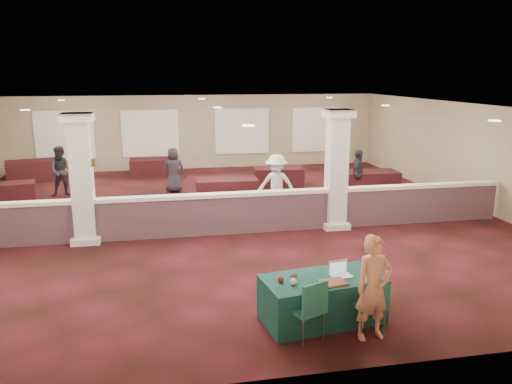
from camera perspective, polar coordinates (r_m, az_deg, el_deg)
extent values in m
plane|color=#401017|center=(14.62, -4.24, -2.95)|extent=(16.00, 16.00, 0.00)
cube|color=gray|center=(22.14, -6.77, 6.81)|extent=(16.00, 0.04, 3.20)
cube|color=gray|center=(6.64, 3.76, -8.81)|extent=(16.00, 0.04, 3.20)
cube|color=gray|center=(17.10, 23.40, 3.87)|extent=(0.04, 16.00, 3.20)
cube|color=white|center=(14.06, -4.47, 9.66)|extent=(16.00, 16.00, 0.02)
cube|color=#4E353E|center=(13.05, -3.50, -2.67)|extent=(15.60, 0.20, 1.00)
cube|color=white|center=(12.91, -3.54, -0.32)|extent=(15.60, 0.28, 0.10)
cube|color=silver|center=(12.84, -19.26, 1.38)|extent=(0.50, 0.50, 3.20)
cube|color=silver|center=(13.22, -18.76, -5.07)|extent=(0.70, 0.70, 0.16)
cube|color=silver|center=(12.63, -19.79, 8.05)|extent=(0.72, 0.72, 0.20)
cube|color=silver|center=(13.50, 9.17, 2.52)|extent=(0.50, 0.50, 3.20)
cube|color=silver|center=(13.86, 8.94, -3.66)|extent=(0.70, 0.70, 0.16)
cube|color=silver|center=(13.30, 9.41, 8.88)|extent=(0.72, 0.72, 0.20)
cylinder|color=brown|center=(12.81, -20.64, 3.07)|extent=(0.12, 0.12, 0.18)
cylinder|color=#F3E7CF|center=(12.81, -20.64, 3.07)|extent=(0.09, 0.09, 0.10)
cylinder|color=brown|center=(12.73, -18.15, 3.20)|extent=(0.12, 0.12, 0.18)
cylinder|color=#F3E7CF|center=(12.73, -18.15, 3.20)|extent=(0.09, 0.09, 0.10)
cube|color=#103C36|center=(8.71, 7.56, -12.02)|extent=(2.12, 1.28, 0.77)
cube|color=#21604F|center=(8.47, 12.75, -12.43)|extent=(0.49, 0.49, 0.06)
cube|color=#21604F|center=(8.18, 13.50, -11.41)|extent=(0.46, 0.07, 0.46)
cylinder|color=slate|center=(8.34, 11.98, -14.71)|extent=(0.03, 0.03, 0.44)
cylinder|color=slate|center=(8.50, 14.48, -14.29)|extent=(0.03, 0.03, 0.44)
cylinder|color=slate|center=(8.66, 10.88, -13.55)|extent=(0.03, 0.03, 0.44)
cylinder|color=slate|center=(8.81, 13.30, -13.18)|extent=(0.03, 0.03, 0.44)
cube|color=#21604F|center=(8.11, 5.65, -13.14)|extent=(0.66, 0.66, 0.07)
cube|color=#21604F|center=(7.84, 6.78, -11.94)|extent=(0.46, 0.24, 0.48)
cylinder|color=slate|center=(7.98, 5.39, -15.76)|extent=(0.03, 0.03, 0.46)
cylinder|color=slate|center=(8.22, 7.71, -14.90)|extent=(0.03, 0.03, 0.46)
cylinder|color=slate|center=(8.26, 3.51, -14.63)|extent=(0.03, 0.03, 0.46)
cylinder|color=slate|center=(8.49, 5.80, -13.84)|extent=(0.03, 0.03, 0.46)
imported|color=#F19468|center=(8.13, 13.26, -10.59)|extent=(0.67, 0.49, 1.70)
cube|color=black|center=(18.04, -26.43, -0.10)|extent=(1.76, 1.13, 0.66)
cube|color=black|center=(16.22, -3.35, 0.16)|extent=(2.00, 1.07, 0.79)
cube|color=black|center=(17.82, 12.75, 1.06)|extent=(2.00, 1.05, 0.80)
cube|color=black|center=(21.35, -24.04, 2.24)|extent=(2.18, 1.48, 0.81)
cube|color=black|center=(20.79, -11.74, 2.74)|extent=(1.78, 0.90, 0.72)
cube|color=black|center=(18.45, 2.59, 1.68)|extent=(1.89, 1.12, 0.73)
imported|color=black|center=(18.24, -21.30, 2.23)|extent=(0.86, 0.52, 1.72)
imported|color=beige|center=(14.68, 2.35, 0.79)|extent=(1.27, 0.95, 1.81)
imported|color=black|center=(17.20, 11.56, 2.10)|extent=(0.87, 1.06, 1.63)
imported|color=black|center=(17.81, -9.38, 2.50)|extent=(0.84, 0.55, 1.59)
cube|color=silver|center=(8.65, 9.69, -9.45)|extent=(0.38, 0.29, 0.02)
cube|color=silver|center=(8.70, 9.34, -8.40)|extent=(0.35, 0.06, 0.23)
cube|color=silver|center=(8.70, 9.36, -8.51)|extent=(0.31, 0.05, 0.20)
cube|color=#AB451B|center=(8.36, 8.79, -10.19)|extent=(0.46, 0.37, 0.03)
sphere|color=beige|center=(8.21, 4.31, -10.18)|extent=(0.12, 0.12, 0.12)
sphere|color=maroon|center=(8.29, 2.85, -9.96)|extent=(0.11, 0.11, 0.11)
sphere|color=#4F4E53|center=(8.45, 4.34, -9.51)|extent=(0.11, 0.11, 0.11)
cube|color=#B11213|center=(8.63, 12.65, -9.65)|extent=(0.13, 0.05, 0.01)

